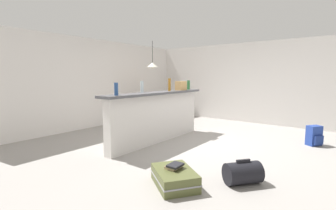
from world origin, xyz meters
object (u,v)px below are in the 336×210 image
at_px(bottle_clear, 142,87).
at_px(dining_chair_near_partition, 168,109).
at_px(dining_table, 157,103).
at_px(backpack_blue, 314,136).
at_px(book_stack, 174,166).
at_px(duffel_bag_black, 243,173).
at_px(grocery_bag, 181,86).
at_px(bottle_amber, 169,85).
at_px(pendant_lamp, 152,65).
at_px(bottle_blue, 116,89).
at_px(suitcase_flat_olive, 174,177).
at_px(bottle_green, 189,85).

bearing_deg(bottle_clear, dining_chair_near_partition, 21.48).
bearing_deg(dining_table, backpack_blue, -87.09).
bearing_deg(dining_table, book_stack, -136.78).
xyz_separation_m(duffel_bag_black, backpack_blue, (2.73, -0.53, 0.05)).
relative_size(grocery_bag, dining_chair_near_partition, 0.28).
relative_size(bottle_amber, dining_chair_near_partition, 0.32).
xyz_separation_m(pendant_lamp, duffel_bag_black, (-2.43, -3.71, -1.64)).
distance_m(pendant_lamp, backpack_blue, 4.54).
distance_m(dining_table, backpack_blue, 4.20).
bearing_deg(bottle_clear, dining_table, 32.57).
relative_size(bottle_clear, dining_chair_near_partition, 0.26).
height_order(bottle_blue, bottle_clear, bottle_clear).
xyz_separation_m(bottle_amber, pendant_lamp, (1.05, 1.43, 0.53)).
distance_m(bottle_clear, backpack_blue, 3.78).
xyz_separation_m(duffel_bag_black, book_stack, (-0.57, 0.74, 0.10)).
bearing_deg(suitcase_flat_olive, bottle_clear, 55.15).
distance_m(bottle_amber, pendant_lamp, 1.85).
bearing_deg(dining_chair_near_partition, bottle_clear, -158.52).
xyz_separation_m(bottle_blue, book_stack, (-0.31, -1.50, -0.98)).
height_order(bottle_green, grocery_bag, bottle_green).
height_order(pendant_lamp, suitcase_flat_olive, pendant_lamp).
bearing_deg(book_stack, bottle_amber, 38.49).
xyz_separation_m(dining_table, pendant_lamp, (-0.09, 0.07, 1.15)).
height_order(bottle_blue, pendant_lamp, pendant_lamp).
relative_size(dining_table, suitcase_flat_olive, 1.27).
height_order(dining_chair_near_partition, duffel_bag_black, dining_chair_near_partition).
xyz_separation_m(bottle_blue, pendant_lamp, (2.68, 1.47, 0.56)).
xyz_separation_m(bottle_blue, bottle_clear, (0.82, 0.15, 0.01)).
distance_m(grocery_bag, pendant_lamp, 1.69).
distance_m(bottle_amber, suitcase_flat_olive, 2.78).
bearing_deg(duffel_bag_black, backpack_blue, -11.06).
bearing_deg(duffel_bag_black, bottle_green, 46.16).
xyz_separation_m(suitcase_flat_olive, backpack_blue, (3.34, -1.24, 0.09)).
bearing_deg(dining_table, suitcase_flat_olive, -136.84).
xyz_separation_m(bottle_blue, suitcase_flat_olive, (-0.35, -1.53, -1.12)).
xyz_separation_m(bottle_clear, suitcase_flat_olive, (-1.17, -1.68, -1.13)).
height_order(bottle_clear, duffel_bag_black, bottle_clear).
xyz_separation_m(backpack_blue, book_stack, (-3.30, 1.27, 0.05)).
height_order(duffel_bag_black, book_stack, duffel_bag_black).
relative_size(bottle_blue, dining_chair_near_partition, 0.25).
bearing_deg(backpack_blue, pendant_lamp, 94.08).
height_order(bottle_green, duffel_bag_black, bottle_green).
height_order(grocery_bag, duffel_bag_black, grocery_bag).
relative_size(bottle_clear, book_stack, 1.01).
height_order(dining_table, pendant_lamp, pendant_lamp).
bearing_deg(dining_table, bottle_blue, -153.28).
xyz_separation_m(bottle_clear, duffel_bag_black, (-0.56, -2.39, -1.09)).
xyz_separation_m(bottle_blue, bottle_amber, (1.63, 0.04, 0.03)).
distance_m(suitcase_flat_olive, duffel_bag_black, 0.93).
relative_size(bottle_green, dining_chair_near_partition, 0.25).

